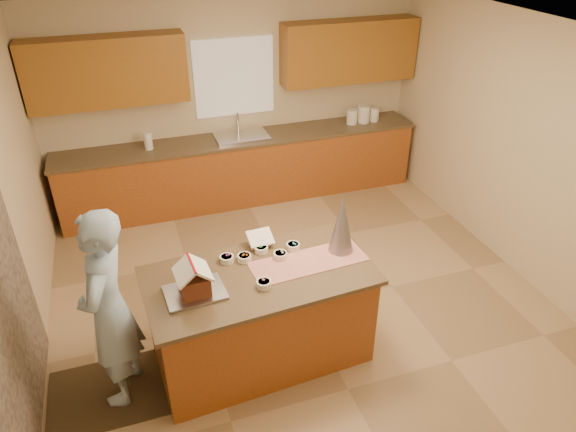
{
  "coord_description": "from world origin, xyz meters",
  "views": [
    {
      "loc": [
        -1.47,
        -3.91,
        3.59
      ],
      "look_at": [
        -0.1,
        0.2,
        1.0
      ],
      "focal_mm": 32.64,
      "sensor_mm": 36.0,
      "label": 1
    }
  ],
  "objects_px": {
    "tinsel_tree": "(342,224)",
    "boy": "(109,310)",
    "island_base": "(261,318)",
    "gingerbread_house": "(194,281)"
  },
  "relations": [
    {
      "from": "tinsel_tree",
      "to": "boy",
      "type": "bearing_deg",
      "value": -176.4
    },
    {
      "from": "gingerbread_house",
      "to": "tinsel_tree",
      "type": "bearing_deg",
      "value": 8.31
    },
    {
      "from": "island_base",
      "to": "tinsel_tree",
      "type": "bearing_deg",
      "value": 3.67
    },
    {
      "from": "boy",
      "to": "gingerbread_house",
      "type": "distance_m",
      "value": 0.69
    },
    {
      "from": "island_base",
      "to": "boy",
      "type": "bearing_deg",
      "value": 176.94
    },
    {
      "from": "boy",
      "to": "gingerbread_house",
      "type": "bearing_deg",
      "value": 101.39
    },
    {
      "from": "tinsel_tree",
      "to": "boy",
      "type": "xyz_separation_m",
      "value": [
        -2.0,
        -0.13,
        -0.32
      ]
    },
    {
      "from": "tinsel_tree",
      "to": "boy",
      "type": "distance_m",
      "value": 2.03
    },
    {
      "from": "island_base",
      "to": "gingerbread_house",
      "type": "distance_m",
      "value": 0.83
    },
    {
      "from": "boy",
      "to": "tinsel_tree",
      "type": "bearing_deg",
      "value": 110.97
    }
  ]
}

